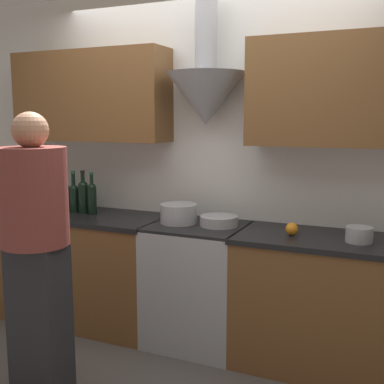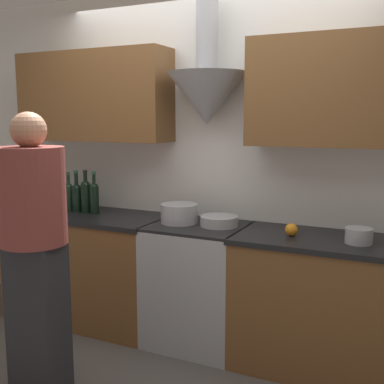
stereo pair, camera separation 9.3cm
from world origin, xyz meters
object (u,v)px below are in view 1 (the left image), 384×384
wine_bottle_3 (55,195)px  wine_bottle_7 (92,197)px  wine_bottle_0 (28,193)px  mixing_bowl (219,221)px  orange_fruit (292,229)px  stock_pot (179,213)px  wine_bottle_1 (36,191)px  wine_bottle_4 (66,196)px  wine_bottle_6 (83,195)px  saucepan (359,235)px  wine_bottle_5 (74,196)px  wine_bottle_2 (45,194)px  stove_range (198,283)px  person_foreground_left (36,248)px

wine_bottle_3 → wine_bottle_7: bearing=-0.8°
wine_bottle_0 → mixing_bowl: 1.72m
orange_fruit → stock_pot: bearing=177.6°
wine_bottle_1 → wine_bottle_4: size_ratio=1.15×
wine_bottle_6 → saucepan: wine_bottle_6 is taller
wine_bottle_0 → wine_bottle_5: size_ratio=0.96×
wine_bottle_3 → wine_bottle_1: bearing=178.6°
wine_bottle_0 → wine_bottle_2: bearing=-2.8°
wine_bottle_3 → stock_pot: (1.13, -0.02, -0.05)m
wine_bottle_2 → wine_bottle_4: 0.20m
mixing_bowl → wine_bottle_7: bearing=-178.9°
saucepan → wine_bottle_6: bearing=178.2°
wine_bottle_6 → saucepan: size_ratio=2.09×
wine_bottle_3 → wine_bottle_0: bearing=177.7°
saucepan → stove_range: bearing=177.6°
wine_bottle_7 → saucepan: wine_bottle_7 is taller
wine_bottle_5 → wine_bottle_6: size_ratio=0.98×
wine_bottle_2 → person_foreground_left: (0.84, -1.06, -0.10)m
wine_bottle_0 → wine_bottle_3: wine_bottle_0 is taller
person_foreground_left → stove_range: bearing=62.7°
wine_bottle_5 → mixing_bowl: (1.24, 0.01, -0.09)m
saucepan → mixing_bowl: bearing=175.4°
wine_bottle_0 → orange_fruit: size_ratio=3.88×
wine_bottle_4 → wine_bottle_5: wine_bottle_5 is taller
wine_bottle_2 → saucepan: wine_bottle_2 is taller
person_foreground_left → wine_bottle_3: bearing=125.1°
wine_bottle_0 → saucepan: (2.66, -0.07, -0.08)m
wine_bottle_4 → wine_bottle_6: size_ratio=0.93×
wine_bottle_7 → person_foreground_left: person_foreground_left is taller
wine_bottle_2 → stock_pot: size_ratio=1.18×
person_foreground_left → wine_bottle_7: bearing=109.4°
wine_bottle_6 → wine_bottle_3: bearing=-179.0°
stove_range → saucepan: saucepan is taller
wine_bottle_0 → saucepan: bearing=-1.6°
wine_bottle_7 → saucepan: 2.00m
wine_bottle_1 → stock_pot: wine_bottle_1 is taller
wine_bottle_1 → mixing_bowl: size_ratio=1.36×
stove_range → stock_pot: size_ratio=3.29×
wine_bottle_6 → wine_bottle_7: 0.09m
stove_range → stock_pot: (-0.15, -0.00, 0.51)m
wine_bottle_1 → stove_range: bearing=-0.8°
orange_fruit → saucepan: 0.41m
wine_bottle_0 → wine_bottle_3: (0.29, -0.01, -0.00)m
wine_bottle_2 → wine_bottle_1: bearing=178.4°
stove_range → wine_bottle_2: (-1.38, 0.02, 0.56)m
wine_bottle_1 → wine_bottle_6: bearing=-0.0°
wine_bottle_7 → person_foreground_left: bearing=-70.6°
wine_bottle_0 → person_foreground_left: (1.03, -1.07, -0.09)m
wine_bottle_5 → stove_range: bearing=-1.2°
wine_bottle_2 → saucepan: 2.47m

